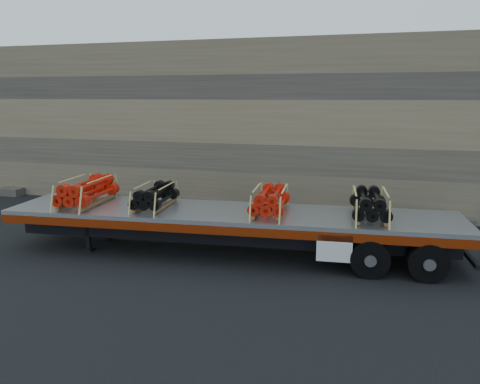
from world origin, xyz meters
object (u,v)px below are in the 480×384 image
object	(u,v)px
trailer	(229,232)
bundle_rear	(370,205)
bundle_front	(87,192)
bundle_midrear	(270,201)
bundle_midfront	(155,197)

from	to	relation	value
trailer	bundle_rear	distance (m)	4.22
trailer	bundle_rear	size ratio (longest dim) A/B	6.59
bundle_front	bundle_rear	distance (m)	8.73
trailer	bundle_midrear	bearing A→B (deg)	0.00
bundle_front	bundle_rear	size ratio (longest dim) A/B	1.09
bundle_front	bundle_midfront	distance (m)	2.29
trailer	bundle_rear	xyz separation A→B (m)	(4.07, 0.37, 1.04)
bundle_midrear	bundle_rear	distance (m)	2.85
trailer	bundle_front	size ratio (longest dim) A/B	6.03
bundle_midrear	bundle_front	bearing A→B (deg)	-180.00
bundle_midfront	trailer	bearing A→B (deg)	-0.00
bundle_front	bundle_midfront	size ratio (longest dim) A/B	1.19
bundle_front	bundle_midrear	xyz separation A→B (m)	(5.86, 0.54, -0.04)
bundle_front	trailer	bearing A→B (deg)	-0.00
bundle_midfront	bundle_rear	world-z (taller)	bundle_rear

